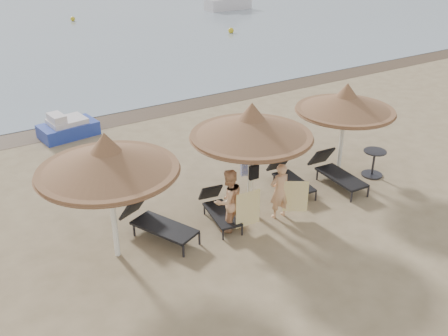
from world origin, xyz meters
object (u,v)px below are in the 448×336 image
Objects in this scene: palapa_right at (346,103)px; lounger_near_right at (289,177)px; lounger_far_right at (335,171)px; lounger_far_left at (155,221)px; palapa_left at (107,160)px; pedal_boat at (67,127)px; person_right at (280,187)px; palapa_center at (251,127)px; person_left at (229,196)px; lounger_near_left at (218,208)px; side_table at (373,164)px.

palapa_right reaches higher than lounger_near_right.
lounger_far_right is (1.33, -0.51, 0.05)m from lounger_near_right.
lounger_far_right is at bearing -26.87° from lounger_far_left.
pedal_boat is at bearing 81.82° from palapa_left.
person_right is at bearing -39.79° from lounger_far_left.
palapa_left is 1.00× the size of palapa_center.
palapa_left is 5.92m from lounger_near_right.
lounger_far_right is 2.69m from person_right.
lounger_far_left is 3.32m from person_right.
lounger_far_left is 1.12× the size of person_left.
lounger_far_right reaches higher than lounger_near_left.
side_table is (7.09, -0.52, -0.03)m from lounger_far_left.
lounger_near_left is 0.99× the size of person_right.
palapa_right reaches higher than side_table.
person_right reaches higher than lounger_far_right.
palapa_center is at bearing -0.80° from palapa_left.
lounger_near_left is 4.00m from lounger_far_right.
palapa_center reaches higher than person_left.
person_left reaches higher than side_table.
palapa_center is 2.80m from lounger_near_right.
lounger_near_left is 2.16× the size of side_table.
lounger_near_right is at bearing 176.85° from palapa_right.
pedal_boat is (0.01, 7.58, -0.07)m from lounger_far_left.
palapa_center reaches higher than palapa_right.
palapa_center is 1.44× the size of lounger_far_left.
palapa_left is 7.15m from lounger_far_right.
lounger_far_left is at bearing -179.28° from lounger_far_right.
palapa_left is 8.47m from side_table.
lounger_far_right is 1.07× the size of person_left.
lounger_far_left is 1.92m from person_left.
person_left is at bearing -169.76° from palapa_right.
pedal_boat reaches higher than lounger_near_right.
lounger_far_left is (-2.63, 0.31, -2.06)m from palapa_center.
lounger_far_left is 7.58m from pedal_boat.
palapa_center reaches higher than side_table.
lounger_far_left is 1.74m from lounger_near_left.
person_left reaches higher than lounger_far_right.
lounger_far_right is (5.73, -0.30, -0.01)m from lounger_far_left.
palapa_left is 1.48× the size of pedal_boat.
palapa_left reaches higher than lounger_near_right.
palapa_left is 1.50× the size of lounger_far_right.
side_table is (8.21, -0.27, -2.09)m from palapa_left.
lounger_near_left is at bearing -84.95° from pedal_boat.
pedal_boat is at bearing 108.34° from palapa_center.
palapa_right is at bearing -22.88° from lounger_far_left.
person_right is 0.85× the size of pedal_boat.
palapa_left reaches higher than pedal_boat.
lounger_near_right is 1.75m from person_right.
lounger_far_left is 1.03× the size of pedal_boat.
person_left is at bearing -170.38° from lounger_far_right.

